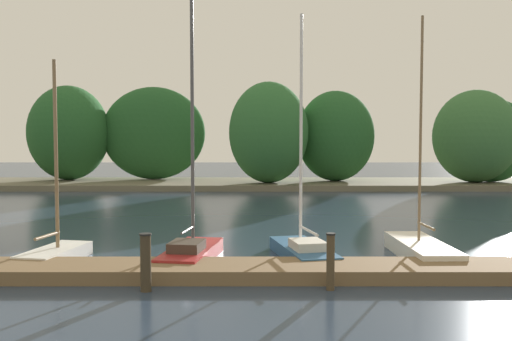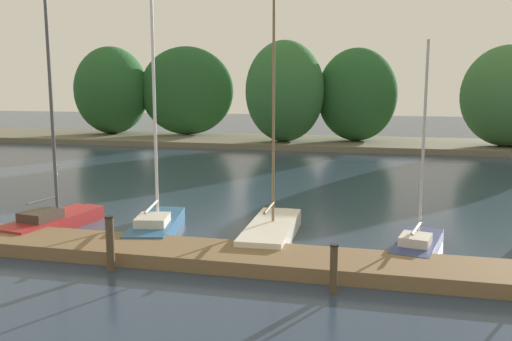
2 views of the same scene
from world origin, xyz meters
TOP-DOWN VIEW (x-y plane):
  - dock_pier at (0.00, 11.53)m, footprint 28.46×1.80m
  - far_shore at (1.58, 38.86)m, footprint 69.93×8.51m
  - sailboat_2 at (-5.34, 13.45)m, footprint 1.54×2.96m
  - sailboat_3 at (-1.38, 13.42)m, footprint 1.68×3.94m
  - sailboat_4 at (1.88, 13.81)m, footprint 1.91×4.02m
  - sailboat_5 at (5.44, 13.96)m, footprint 1.35×4.26m
  - mooring_piling_2 at (-2.09, 10.18)m, footprint 0.29×0.29m
  - mooring_piling_3 at (2.26, 10.30)m, footprint 0.22×0.22m

SIDE VIEW (x-z plane):
  - dock_pier at x=0.00m, z-range 0.00..0.35m
  - sailboat_5 at x=5.44m, z-range -3.30..3.92m
  - sailboat_4 at x=1.88m, z-range -3.30..3.96m
  - sailboat_2 at x=-5.34m, z-range -2.58..3.28m
  - sailboat_3 at x=-1.38m, z-range -3.45..4.20m
  - mooring_piling_3 at x=2.26m, z-range 0.01..1.37m
  - mooring_piling_2 at x=-2.09m, z-range 0.01..1.38m
  - far_shore at x=1.58m, z-range -0.53..7.04m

